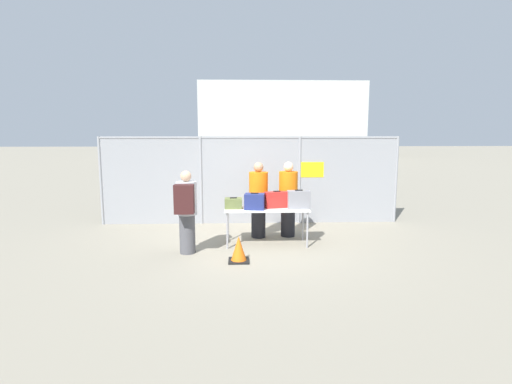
{
  "coord_description": "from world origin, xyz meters",
  "views": [
    {
      "loc": [
        -0.26,
        -8.22,
        2.39
      ],
      "look_at": [
        0.09,
        0.69,
        1.05
      ],
      "focal_mm": 28.0,
      "sensor_mm": 36.0,
      "label": 1
    }
  ],
  "objects_px": {
    "security_worker_near": "(258,199)",
    "traveler_hooded": "(186,209)",
    "inspection_table": "(267,211)",
    "suitcase_navy": "(255,201)",
    "utility_trailer": "(287,195)",
    "suitcase_red": "(277,200)",
    "suitcase_olive": "(233,203)",
    "security_worker_far": "(288,198)",
    "suitcase_grey": "(299,199)",
    "traffic_cone": "(239,250)"
  },
  "relations": [
    {
      "from": "suitcase_navy",
      "to": "security_worker_far",
      "type": "relative_size",
      "value": 0.26
    },
    {
      "from": "suitcase_olive",
      "to": "inspection_table",
      "type": "bearing_deg",
      "value": -3.93
    },
    {
      "from": "suitcase_olive",
      "to": "suitcase_grey",
      "type": "height_order",
      "value": "suitcase_grey"
    },
    {
      "from": "suitcase_olive",
      "to": "security_worker_far",
      "type": "distance_m",
      "value": 1.4
    },
    {
      "from": "suitcase_navy",
      "to": "suitcase_red",
      "type": "bearing_deg",
      "value": 17.58
    },
    {
      "from": "suitcase_grey",
      "to": "security_worker_far",
      "type": "height_order",
      "value": "security_worker_far"
    },
    {
      "from": "security_worker_near",
      "to": "security_worker_far",
      "type": "bearing_deg",
      "value": -162.43
    },
    {
      "from": "inspection_table",
      "to": "suitcase_navy",
      "type": "bearing_deg",
      "value": -160.92
    },
    {
      "from": "traveler_hooded",
      "to": "inspection_table",
      "type": "bearing_deg",
      "value": 14.82
    },
    {
      "from": "suitcase_olive",
      "to": "security_worker_far",
      "type": "height_order",
      "value": "security_worker_far"
    },
    {
      "from": "suitcase_red",
      "to": "suitcase_grey",
      "type": "height_order",
      "value": "suitcase_grey"
    },
    {
      "from": "inspection_table",
      "to": "suitcase_red",
      "type": "relative_size",
      "value": 3.26
    },
    {
      "from": "utility_trailer",
      "to": "suitcase_red",
      "type": "bearing_deg",
      "value": -99.64
    },
    {
      "from": "security_worker_far",
      "to": "utility_trailer",
      "type": "relative_size",
      "value": 0.51
    },
    {
      "from": "traveler_hooded",
      "to": "utility_trailer",
      "type": "bearing_deg",
      "value": 56.23
    },
    {
      "from": "inspection_table",
      "to": "utility_trailer",
      "type": "height_order",
      "value": "inspection_table"
    },
    {
      "from": "suitcase_red",
      "to": "utility_trailer",
      "type": "distance_m",
      "value": 4.27
    },
    {
      "from": "suitcase_red",
      "to": "traveler_hooded",
      "type": "height_order",
      "value": "traveler_hooded"
    },
    {
      "from": "traveler_hooded",
      "to": "security_worker_far",
      "type": "distance_m",
      "value": 2.51
    },
    {
      "from": "suitcase_olive",
      "to": "utility_trailer",
      "type": "xyz_separation_m",
      "value": [
        1.64,
        4.18,
        -0.5
      ]
    },
    {
      "from": "suitcase_grey",
      "to": "security_worker_far",
      "type": "distance_m",
      "value": 0.72
    },
    {
      "from": "utility_trailer",
      "to": "security_worker_far",
      "type": "bearing_deg",
      "value": -96.31
    },
    {
      "from": "traveler_hooded",
      "to": "security_worker_far",
      "type": "height_order",
      "value": "security_worker_far"
    },
    {
      "from": "suitcase_olive",
      "to": "traveler_hooded",
      "type": "xyz_separation_m",
      "value": [
        -0.91,
        -0.66,
        0.01
      ]
    },
    {
      "from": "traffic_cone",
      "to": "utility_trailer",
      "type": "bearing_deg",
      "value": 74.13
    },
    {
      "from": "inspection_table",
      "to": "security_worker_near",
      "type": "xyz_separation_m",
      "value": [
        -0.15,
        0.61,
        0.17
      ]
    },
    {
      "from": "security_worker_far",
      "to": "utility_trailer",
      "type": "distance_m",
      "value": 3.61
    },
    {
      "from": "security_worker_near",
      "to": "traveler_hooded",
      "type": "bearing_deg",
      "value": 51.84
    },
    {
      "from": "suitcase_red",
      "to": "traffic_cone",
      "type": "xyz_separation_m",
      "value": [
        -0.82,
        -1.2,
        -0.74
      ]
    },
    {
      "from": "suitcase_red",
      "to": "traveler_hooded",
      "type": "distance_m",
      "value": 1.96
    },
    {
      "from": "security_worker_far",
      "to": "traffic_cone",
      "type": "bearing_deg",
      "value": 33.01
    },
    {
      "from": "suitcase_olive",
      "to": "suitcase_navy",
      "type": "xyz_separation_m",
      "value": [
        0.45,
        -0.14,
        0.06
      ]
    },
    {
      "from": "inspection_table",
      "to": "traveler_hooded",
      "type": "bearing_deg",
      "value": -159.12
    },
    {
      "from": "inspection_table",
      "to": "suitcase_red",
      "type": "xyz_separation_m",
      "value": [
        0.23,
        0.06,
        0.24
      ]
    },
    {
      "from": "suitcase_red",
      "to": "suitcase_grey",
      "type": "relative_size",
      "value": 1.14
    },
    {
      "from": "suitcase_grey",
      "to": "security_worker_far",
      "type": "bearing_deg",
      "value": 101.35
    },
    {
      "from": "inspection_table",
      "to": "suitcase_olive",
      "type": "height_order",
      "value": "suitcase_olive"
    },
    {
      "from": "inspection_table",
      "to": "suitcase_navy",
      "type": "distance_m",
      "value": 0.36
    },
    {
      "from": "suitcase_red",
      "to": "security_worker_far",
      "type": "relative_size",
      "value": 0.32
    },
    {
      "from": "traveler_hooded",
      "to": "security_worker_near",
      "type": "xyz_separation_m",
      "value": [
        1.47,
        1.23,
        -0.02
      ]
    },
    {
      "from": "inspection_table",
      "to": "suitcase_olive",
      "type": "xyz_separation_m",
      "value": [
        -0.7,
        0.05,
        0.17
      ]
    },
    {
      "from": "suitcase_olive",
      "to": "security_worker_near",
      "type": "height_order",
      "value": "security_worker_near"
    },
    {
      "from": "suitcase_red",
      "to": "traveler_hooded",
      "type": "bearing_deg",
      "value": -159.72
    },
    {
      "from": "suitcase_navy",
      "to": "security_worker_near",
      "type": "relative_size",
      "value": 0.26
    },
    {
      "from": "suitcase_navy",
      "to": "utility_trailer",
      "type": "xyz_separation_m",
      "value": [
        1.19,
        4.32,
        -0.56
      ]
    },
    {
      "from": "suitcase_navy",
      "to": "security_worker_near",
      "type": "distance_m",
      "value": 0.71
    },
    {
      "from": "traveler_hooded",
      "to": "suitcase_navy",
      "type": "bearing_deg",
      "value": 15.16
    },
    {
      "from": "security_worker_near",
      "to": "utility_trailer",
      "type": "xyz_separation_m",
      "value": [
        1.08,
        3.62,
        -0.5
      ]
    },
    {
      "from": "inspection_table",
      "to": "security_worker_near",
      "type": "height_order",
      "value": "security_worker_near"
    },
    {
      "from": "inspection_table",
      "to": "suitcase_red",
      "type": "bearing_deg",
      "value": 15.83
    }
  ]
}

